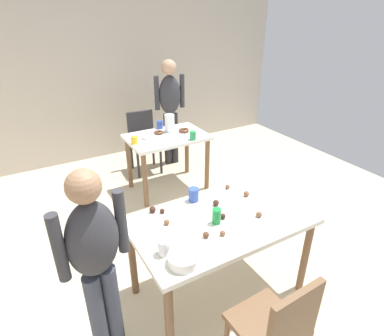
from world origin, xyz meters
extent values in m
plane|color=beige|center=(0.00, 0.00, 0.00)|extent=(6.40, 6.40, 0.00)
cube|color=#BCB2A3|center=(0.00, 3.20, 1.30)|extent=(6.40, 0.10, 2.60)
cube|color=silver|center=(-0.01, -0.14, 0.73)|extent=(1.37, 0.80, 0.04)
cylinder|color=brown|center=(-0.64, -0.47, 0.35)|extent=(0.06, 0.06, 0.71)
cylinder|color=brown|center=(0.61, -0.47, 0.35)|extent=(0.06, 0.06, 0.71)
cylinder|color=brown|center=(-0.64, 0.20, 0.35)|extent=(0.06, 0.06, 0.71)
cylinder|color=brown|center=(0.61, 0.20, 0.35)|extent=(0.06, 0.06, 0.71)
cube|color=white|center=(0.41, 1.67, 0.73)|extent=(0.99, 0.67, 0.04)
cylinder|color=brown|center=(-0.03, 1.40, 0.35)|extent=(0.06, 0.06, 0.71)
cylinder|color=brown|center=(0.84, 1.40, 0.35)|extent=(0.06, 0.06, 0.71)
cylinder|color=brown|center=(-0.03, 1.95, 0.35)|extent=(0.06, 0.06, 0.71)
cylinder|color=brown|center=(0.84, 1.95, 0.35)|extent=(0.06, 0.06, 0.71)
cube|color=brown|center=(-0.14, -0.83, 0.43)|extent=(0.41, 0.41, 0.04)
cube|color=brown|center=(-0.13, -1.01, 0.66)|extent=(0.38, 0.05, 0.42)
cylinder|color=brown|center=(0.03, -0.66, 0.21)|extent=(0.04, 0.04, 0.41)
cube|color=#2D2D33|center=(0.34, 2.29, 0.43)|extent=(0.43, 0.43, 0.04)
cube|color=#2D2D33|center=(0.36, 2.47, 0.66)|extent=(0.38, 0.07, 0.42)
cylinder|color=#2D2D33|center=(0.50, 2.10, 0.21)|extent=(0.04, 0.04, 0.41)
cylinder|color=#2D2D33|center=(0.16, 2.13, 0.21)|extent=(0.04, 0.04, 0.41)
cylinder|color=#2D2D33|center=(0.53, 2.44, 0.21)|extent=(0.04, 0.04, 0.41)
cylinder|color=#2D2D33|center=(0.19, 2.47, 0.21)|extent=(0.04, 0.04, 0.41)
cylinder|color=#383D4C|center=(-1.03, -0.21, 0.36)|extent=(0.11, 0.11, 0.73)
cylinder|color=#383D4C|center=(-0.92, -0.19, 0.36)|extent=(0.11, 0.11, 0.73)
ellipsoid|color=#333338|center=(-0.98, -0.20, 0.99)|extent=(0.35, 0.25, 0.52)
sphere|color=#997051|center=(-0.98, -0.20, 1.35)|extent=(0.20, 0.20, 0.20)
cylinder|color=#333338|center=(-1.16, -0.23, 1.03)|extent=(0.08, 0.08, 0.44)
cylinder|color=#333338|center=(-0.79, -0.17, 1.03)|extent=(0.08, 0.08, 0.44)
cylinder|color=#28282D|center=(0.85, 2.36, 0.39)|extent=(0.11, 0.11, 0.79)
cylinder|color=#28282D|center=(0.75, 2.37, 0.39)|extent=(0.11, 0.11, 0.79)
ellipsoid|color=#333338|center=(0.80, 2.37, 1.07)|extent=(0.35, 0.25, 0.56)
sphere|color=tan|center=(0.80, 2.37, 1.46)|extent=(0.21, 0.21, 0.21)
cylinder|color=#333338|center=(0.99, 2.34, 1.11)|extent=(0.08, 0.08, 0.48)
cylinder|color=#333338|center=(0.61, 2.40, 1.11)|extent=(0.08, 0.08, 0.48)
cylinder|color=white|center=(-0.49, -0.41, 0.78)|extent=(0.20, 0.20, 0.07)
cylinder|color=#198438|center=(-0.07, -0.16, 0.81)|extent=(0.07, 0.07, 0.12)
cube|color=silver|center=(-0.27, 0.10, 0.75)|extent=(0.17, 0.02, 0.01)
cylinder|color=#3351B2|center=(-0.06, 0.19, 0.81)|extent=(0.09, 0.09, 0.11)
cylinder|color=white|center=(-0.56, -0.27, 0.81)|extent=(0.08, 0.08, 0.11)
sphere|color=#3D2319|center=(-0.37, 0.16, 0.77)|extent=(0.04, 0.04, 0.04)
sphere|color=brown|center=(-0.40, 0.01, 0.77)|extent=(0.04, 0.04, 0.04)
sphere|color=brown|center=(0.36, 0.03, 0.77)|extent=(0.05, 0.05, 0.05)
sphere|color=brown|center=(-0.23, -0.26, 0.77)|extent=(0.05, 0.05, 0.05)
sphere|color=brown|center=(0.25, -0.26, 0.77)|extent=(0.05, 0.05, 0.05)
sphere|color=#3D2319|center=(0.06, 0.04, 0.78)|extent=(0.05, 0.05, 0.05)
sphere|color=#3D2319|center=(-0.43, 0.21, 0.78)|extent=(0.05, 0.05, 0.05)
sphere|color=#3D2319|center=(0.00, -0.14, 0.77)|extent=(0.04, 0.04, 0.04)
sphere|color=brown|center=(0.30, 0.21, 0.77)|extent=(0.04, 0.04, 0.04)
sphere|color=brown|center=(-0.12, -0.31, 0.77)|extent=(0.04, 0.04, 0.04)
cylinder|color=white|center=(0.51, 1.80, 0.86)|extent=(0.13, 0.13, 0.22)
cylinder|color=#3351B2|center=(0.44, 1.97, 0.80)|extent=(0.08, 0.08, 0.10)
cylinder|color=yellow|center=(-0.04, 1.62, 0.80)|extent=(0.08, 0.08, 0.09)
cylinder|color=green|center=(0.62, 1.39, 0.80)|extent=(0.08, 0.08, 0.11)
torus|color=brown|center=(0.66, 1.69, 0.77)|extent=(0.14, 0.14, 0.04)
torus|color=white|center=(0.14, 1.73, 0.77)|extent=(0.12, 0.12, 0.03)
torus|color=brown|center=(0.34, 1.78, 0.77)|extent=(0.12, 0.12, 0.04)
torus|color=white|center=(0.25, 1.86, 0.77)|extent=(0.11, 0.11, 0.03)
camera|label=1|loc=(-1.21, -1.77, 2.20)|focal=30.01mm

